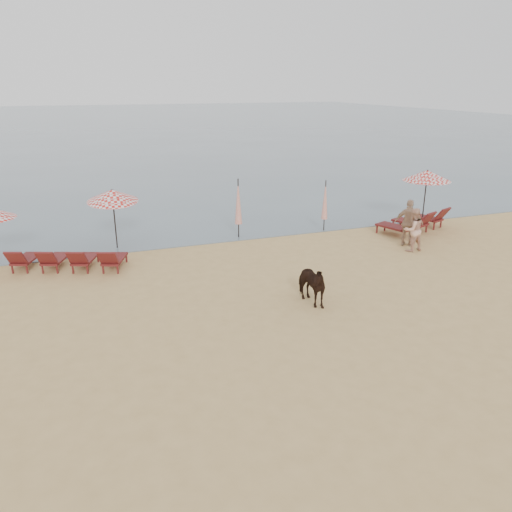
{
  "coord_description": "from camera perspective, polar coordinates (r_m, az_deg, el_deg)",
  "views": [
    {
      "loc": [
        -4.95,
        -8.81,
        6.21
      ],
      "look_at": [
        0.0,
        5.0,
        1.1
      ],
      "focal_mm": 35.0,
      "sensor_mm": 36.0,
      "label": 1
    }
  ],
  "objects": [
    {
      "name": "umbrella_open_right",
      "position": [
        23.65,
        18.97,
        8.68
      ],
      "size": [
        2.1,
        2.1,
        2.56
      ],
      "rotation": [
        0.0,
        0.0,
        -0.35
      ],
      "color": "black",
      "rests_on": "ground"
    },
    {
      "name": "beachgoer_right_b",
      "position": [
        20.75,
        17.07,
        3.63
      ],
      "size": [
        1.13,
        1.06,
        1.88
      ],
      "primitive_type": "imported",
      "rotation": [
        0.0,
        0.0,
        2.43
      ],
      "color": "tan",
      "rests_on": "ground"
    },
    {
      "name": "cow",
      "position": [
        14.72,
        6.12,
        -3.18
      ],
      "size": [
        0.9,
        1.58,
        1.26
      ],
      "primitive_type": "imported",
      "rotation": [
        0.0,
        0.0,
        0.15
      ],
      "color": "black",
      "rests_on": "ground"
    },
    {
      "name": "sea",
      "position": [
        89.16,
        -17.03,
        14.41
      ],
      "size": [
        160.0,
        140.0,
        0.06
      ],
      "primitive_type": "cube",
      "color": "#51606B",
      "rests_on": "ground"
    },
    {
      "name": "lounger_cluster_left",
      "position": [
        18.55,
        -20.69,
        -0.29
      ],
      "size": [
        4.06,
        2.79,
        0.59
      ],
      "rotation": [
        0.0,
        0.0,
        -0.35
      ],
      "color": "maroon",
      "rests_on": "ground"
    },
    {
      "name": "umbrella_closed_left",
      "position": [
        20.74,
        -2.04,
        6.2
      ],
      "size": [
        0.31,
        0.31,
        2.51
      ],
      "rotation": [
        0.0,
        0.0,
        0.18
      ],
      "color": "black",
      "rests_on": "ground"
    },
    {
      "name": "umbrella_closed_right",
      "position": [
        21.96,
        7.9,
        6.34
      ],
      "size": [
        0.27,
        0.27,
        2.26
      ],
      "rotation": [
        0.0,
        0.0,
        -0.38
      ],
      "color": "black",
      "rests_on": "ground"
    },
    {
      "name": "beachgoer_right_a",
      "position": [
        20.15,
        17.5,
        2.87
      ],
      "size": [
        0.85,
        0.67,
        1.7
      ],
      "primitive_type": "imported",
      "rotation": [
        0.0,
        0.0,
        3.18
      ],
      "color": "tan",
      "rests_on": "ground"
    },
    {
      "name": "umbrella_open_left_b",
      "position": [
        19.97,
        -16.1,
        6.66
      ],
      "size": [
        1.93,
        1.96,
        2.46
      ],
      "rotation": [
        0.0,
        0.0,
        0.44
      ],
      "color": "black",
      "rests_on": "ground"
    },
    {
      "name": "lounger_cluster_right",
      "position": [
        22.99,
        17.72,
        3.82
      ],
      "size": [
        3.5,
        2.77,
        0.67
      ],
      "rotation": [
        0.0,
        0.0,
        0.36
      ],
      "color": "maroon",
      "rests_on": "ground"
    },
    {
      "name": "ground",
      "position": [
        11.86,
        8.38,
        -12.61
      ],
      "size": [
        120.0,
        120.0,
        0.0
      ],
      "primitive_type": "plane",
      "color": "tan",
      "rests_on": "ground"
    }
  ]
}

